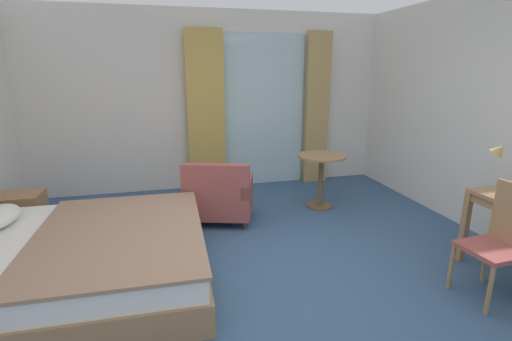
% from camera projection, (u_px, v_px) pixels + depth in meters
% --- Properties ---
extents(ground, '(6.10, 6.57, 0.10)m').
position_uv_depth(ground, '(260.00, 288.00, 3.33)').
color(ground, '#38567A').
extents(wall_back, '(5.70, 0.12, 2.73)m').
position_uv_depth(wall_back, '(211.00, 102.00, 5.78)').
color(wall_back, silver).
rests_on(wall_back, ground).
extents(balcony_glass_door, '(1.38, 0.02, 2.40)m').
position_uv_depth(balcony_glass_door, '(262.00, 111.00, 5.94)').
color(balcony_glass_door, silver).
rests_on(balcony_glass_door, ground).
extents(curtain_panel_left, '(0.57, 0.10, 2.43)m').
position_uv_depth(curtain_panel_left, '(206.00, 113.00, 5.63)').
color(curtain_panel_left, tan).
rests_on(curtain_panel_left, ground).
extents(curtain_panel_right, '(0.39, 0.10, 2.43)m').
position_uv_depth(curtain_panel_right, '(317.00, 110.00, 6.06)').
color(curtain_panel_right, tan).
rests_on(curtain_panel_right, ground).
extents(bed, '(2.25, 1.96, 1.10)m').
position_uv_depth(bed, '(70.00, 259.00, 3.21)').
color(bed, '#9E754C').
rests_on(bed, ground).
extents(nightstand, '(0.50, 0.40, 0.48)m').
position_uv_depth(nightstand, '(21.00, 214.00, 4.28)').
color(nightstand, '#9E754C').
rests_on(nightstand, ground).
extents(desk_chair, '(0.45, 0.44, 0.97)m').
position_uv_depth(desk_chair, '(502.00, 238.00, 3.02)').
color(desk_chair, '#9E4C47').
rests_on(desk_chair, ground).
extents(desk_lamp, '(0.24, 0.28, 0.47)m').
position_uv_depth(desk_lamp, '(503.00, 159.00, 3.45)').
color(desk_lamp, tan).
rests_on(desk_lamp, writing_desk).
extents(armchair_by_window, '(0.97, 0.90, 0.80)m').
position_uv_depth(armchair_by_window, '(219.00, 196.00, 4.59)').
color(armchair_by_window, '#9E4C47').
rests_on(armchair_by_window, ground).
extents(round_cafe_table, '(0.66, 0.66, 0.74)m').
position_uv_depth(round_cafe_table, '(321.00, 169.00, 5.04)').
color(round_cafe_table, '#9E754C').
rests_on(round_cafe_table, ground).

